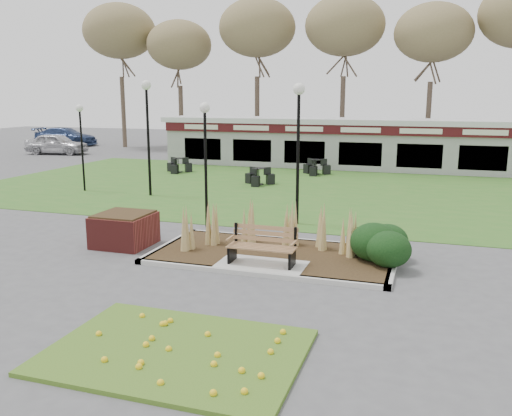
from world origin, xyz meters
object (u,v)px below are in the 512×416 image
(park_bench, at_px, (263,245))
(car_black, at_px, (265,143))
(food_pavilion, at_px, (364,143))
(bistro_set_a, at_px, (178,168))
(bistro_set_c, at_px, (316,169))
(car_silver, at_px, (57,144))
(lamp_post_mid_right, at_px, (298,123))
(brick_planter, at_px, (124,229))
(car_blue, at_px, (66,137))
(lamp_post_far_left, at_px, (147,112))
(lamp_post_near_right, at_px, (205,137))
(bistro_set_b, at_px, (259,179))
(lamp_post_mid_left, at_px, (81,128))

(park_bench, bearing_deg, car_black, 106.97)
(food_pavilion, xyz_separation_m, bistro_set_a, (-9.58, -4.93, -1.19))
(car_black, bearing_deg, park_bench, -177.71)
(bistro_set_c, relative_size, car_silver, 0.35)
(lamp_post_mid_right, bearing_deg, brick_planter, -135.09)
(car_blue, bearing_deg, bistro_set_c, -122.03)
(lamp_post_mid_right, relative_size, bistro_set_c, 3.00)
(car_silver, bearing_deg, bistro_set_a, -123.04)
(food_pavilion, xyz_separation_m, lamp_post_far_left, (-7.57, -11.73, 2.06))
(food_pavilion, xyz_separation_m, lamp_post_near_right, (-3.02, -16.20, 1.46))
(food_pavilion, xyz_separation_m, car_blue, (-26.00, 7.04, -0.71))
(lamp_post_mid_right, bearing_deg, food_pavilion, 88.80)
(bistro_set_c, bearing_deg, bistro_set_b, -114.43)
(food_pavilion, bearing_deg, bistro_set_a, -152.77)
(brick_planter, height_order, car_black, car_black)
(bistro_set_c, bearing_deg, lamp_post_mid_left, -137.21)
(food_pavilion, relative_size, car_silver, 5.51)
(bistro_set_a, bearing_deg, food_pavilion, 27.23)
(lamp_post_mid_left, bearing_deg, brick_planter, -48.23)
(park_bench, distance_m, food_pavilion, 19.73)
(park_bench, bearing_deg, lamp_post_mid_left, 143.53)
(food_pavilion, xyz_separation_m, lamp_post_mid_right, (-0.31, -14.89, 1.90))
(car_black, distance_m, car_blue, 17.86)
(lamp_post_mid_right, xyz_separation_m, car_silver, (-21.96, 15.92, -2.61))
(bistro_set_c, bearing_deg, bistro_set_a, -168.32)
(car_silver, bearing_deg, car_blue, 23.95)
(brick_planter, xyz_separation_m, lamp_post_near_right, (1.38, 2.76, 2.46))
(brick_planter, distance_m, lamp_post_mid_right, 6.46)
(lamp_post_mid_right, height_order, lamp_post_far_left, lamp_post_far_left)
(lamp_post_near_right, xyz_separation_m, bistro_set_b, (-0.98, 8.62, -2.65))
(lamp_post_mid_left, relative_size, lamp_post_mid_right, 0.83)
(park_bench, height_order, lamp_post_mid_right, lamp_post_mid_right)
(food_pavilion, height_order, lamp_post_mid_left, lamp_post_mid_left)
(bistro_set_c, relative_size, car_blue, 0.29)
(lamp_post_far_left, relative_size, bistro_set_a, 3.27)
(bistro_set_c, xyz_separation_m, car_silver, (-20.18, 4.42, 0.47))
(park_bench, xyz_separation_m, lamp_post_mid_right, (-0.31, 4.83, 2.79))
(lamp_post_near_right, height_order, lamp_post_far_left, lamp_post_far_left)
(lamp_post_far_left, distance_m, bistro_set_a, 7.80)
(lamp_post_mid_right, xyz_separation_m, car_black, (-7.82, 21.83, -2.67))
(lamp_post_near_right, height_order, bistro_set_b, lamp_post_near_right)
(lamp_post_near_right, relative_size, bistro_set_a, 2.71)
(lamp_post_mid_right, xyz_separation_m, car_blue, (-25.69, 21.92, -2.60))
(brick_planter, xyz_separation_m, lamp_post_far_left, (-3.17, 7.23, 3.06))
(brick_planter, distance_m, bistro_set_a, 14.96)
(lamp_post_mid_right, distance_m, bistro_set_c, 12.04)
(bistro_set_a, height_order, car_silver, car_silver)
(lamp_post_near_right, relative_size, lamp_post_far_left, 0.83)
(food_pavilion, bearing_deg, park_bench, -90.00)
(lamp_post_mid_right, bearing_deg, bistro_set_c, 98.80)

